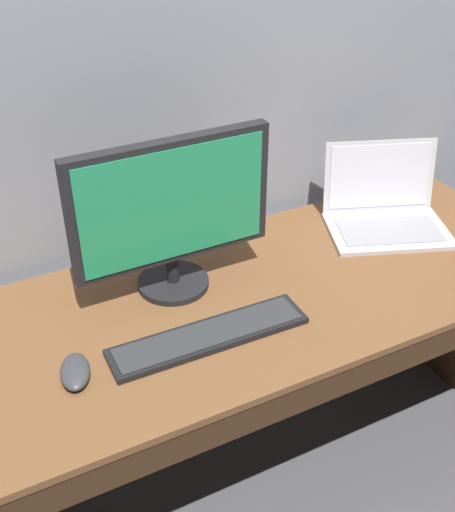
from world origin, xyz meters
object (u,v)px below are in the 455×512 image
Objects in this scene: laptop_silver at (385,214)px; computer_mouse at (75,372)px; wired_keyboard at (209,336)px; external_monitor at (172,211)px.

laptop_silver is 3.56× the size of computer_mouse.
wired_keyboard is at bearing 11.50° from computer_mouse.
external_monitor is at bearing 46.50° from computer_mouse.
external_monitor reaches higher than laptop_silver.
wired_keyboard is at bearing -92.36° from external_monitor.
external_monitor reaches higher than computer_mouse.
external_monitor is at bearing 87.64° from wired_keyboard.
computer_mouse is (-1.03, -0.21, -0.03)m from laptop_silver.
computer_mouse is at bearing -148.29° from external_monitor.
wired_keyboard is at bearing -162.11° from laptop_silver.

